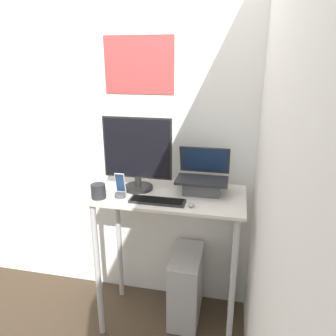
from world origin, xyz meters
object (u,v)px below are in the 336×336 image
(keyboard, at_px, (157,201))
(computer_tower, at_px, (186,286))
(mouse, at_px, (191,205))
(monitor, at_px, (137,156))
(laptop, at_px, (202,181))
(cell_phone, at_px, (120,190))

(keyboard, relative_size, computer_tower, 0.63)
(computer_tower, bearing_deg, keyboard, -124.86)
(mouse, bearing_deg, keyboard, 174.96)
(monitor, height_order, mouse, monitor)
(keyboard, height_order, computer_tower, keyboard)
(monitor, xyz_separation_m, keyboard, (0.18, -0.19, -0.23))
(mouse, bearing_deg, laptop, 80.79)
(laptop, relative_size, cell_phone, 2.09)
(keyboard, distance_m, cell_phone, 0.26)
(monitor, xyz_separation_m, cell_phone, (-0.07, -0.16, -0.19))
(laptop, height_order, computer_tower, laptop)
(laptop, height_order, keyboard, laptop)
(laptop, bearing_deg, computer_tower, 174.33)
(keyboard, xyz_separation_m, computer_tower, (0.16, 0.23, -0.79))
(laptop, distance_m, keyboard, 0.34)
(mouse, height_order, computer_tower, mouse)
(laptop, distance_m, mouse, 0.25)
(keyboard, xyz_separation_m, mouse, (0.22, -0.02, 0.00))
(mouse, height_order, cell_phone, cell_phone)
(monitor, bearing_deg, computer_tower, 6.91)
(cell_phone, xyz_separation_m, computer_tower, (0.41, 0.20, -0.83))
(monitor, relative_size, mouse, 8.54)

